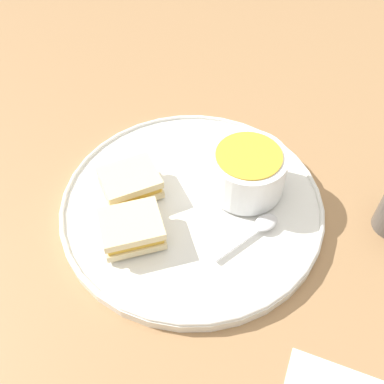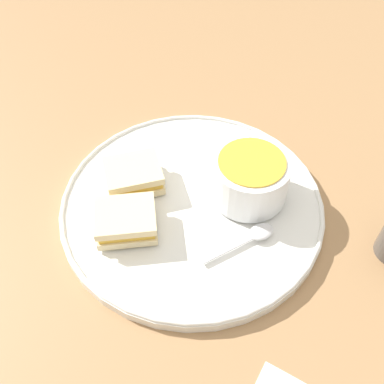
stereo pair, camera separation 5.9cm
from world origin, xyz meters
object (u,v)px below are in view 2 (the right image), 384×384
object	(u,v)px
sandwich_half_near	(134,176)
spoon	(256,234)
sandwich_half_far	(126,221)
soup_bowl	(250,178)

from	to	relation	value
sandwich_half_near	spoon	bearing A→B (deg)	-93.94
spoon	sandwich_half_far	distance (m)	0.17
soup_bowl	spoon	distance (m)	0.08
soup_bowl	spoon	size ratio (longest dim) A/B	1.10
soup_bowl	spoon	world-z (taller)	soup_bowl
sandwich_half_near	sandwich_half_far	world-z (taller)	same
soup_bowl	sandwich_half_near	size ratio (longest dim) A/B	1.06
spoon	sandwich_half_near	size ratio (longest dim) A/B	0.96
spoon	sandwich_half_far	bearing A→B (deg)	146.13
soup_bowl	sandwich_half_far	bearing A→B (deg)	135.16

